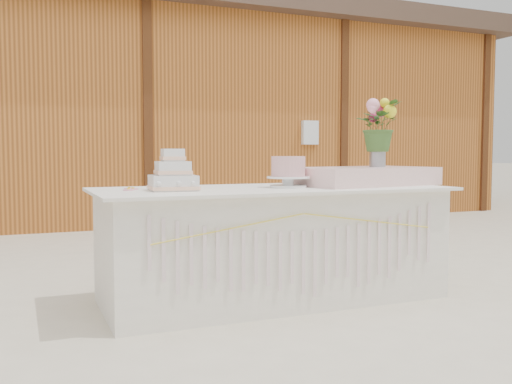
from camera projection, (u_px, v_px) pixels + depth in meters
ground at (273, 299)px, 3.94m from camera, size 80.00×80.00×0.00m
barn at (121, 112)px, 9.33m from camera, size 12.60×4.60×3.30m
cake_table at (273, 243)px, 3.90m from camera, size 2.40×1.00×0.77m
wedding_cake at (173, 176)px, 3.58m from camera, size 0.31×0.31×0.26m
pink_cake_stand at (288, 170)px, 3.88m from camera, size 0.29×0.29×0.21m
satin_runner at (363, 176)px, 4.18m from camera, size 1.11×0.76×0.13m
flower_vase at (377, 156)px, 4.26m from camera, size 0.12×0.12×0.16m
bouquet at (378, 119)px, 4.24m from camera, size 0.45×0.44×0.38m
loose_flowers at (126, 189)px, 3.61m from camera, size 0.15×0.33×0.02m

